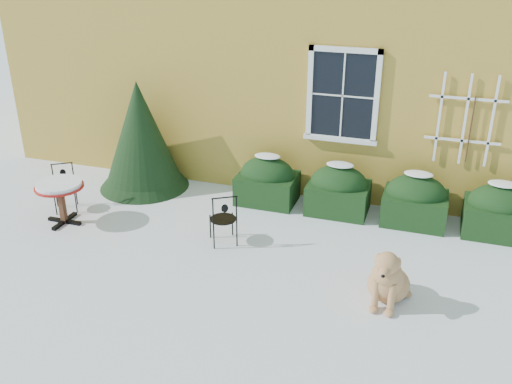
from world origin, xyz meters
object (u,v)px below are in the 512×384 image
(bistro_table, at_px, (60,189))
(patio_chair_near, at_px, (223,218))
(evergreen_shrub, at_px, (142,146))
(dog, at_px, (388,280))
(patio_chair_far, at_px, (64,188))

(bistro_table, xyz_separation_m, patio_chair_near, (2.83, 0.21, -0.18))
(evergreen_shrub, xyz_separation_m, patio_chair_near, (2.27, -1.59, -0.40))
(evergreen_shrub, height_order, dog, evergreen_shrub)
(patio_chair_far, distance_m, dog, 5.83)
(dog, bearing_deg, patio_chair_near, 167.56)
(evergreen_shrub, height_order, patio_chair_near, evergreen_shrub)
(bistro_table, distance_m, patio_chair_far, 0.59)
(evergreen_shrub, distance_m, patio_chair_far, 1.62)
(evergreen_shrub, xyz_separation_m, patio_chair_far, (-0.84, -1.32, -0.42))
(bistro_table, relative_size, patio_chair_near, 0.92)
(patio_chair_near, height_order, patio_chair_far, patio_chair_near)
(patio_chair_near, bearing_deg, evergreen_shrub, -66.43)
(bistro_table, height_order, patio_chair_far, patio_chair_far)
(patio_chair_near, bearing_deg, patio_chair_far, -36.38)
(bistro_table, height_order, patio_chair_near, patio_chair_near)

